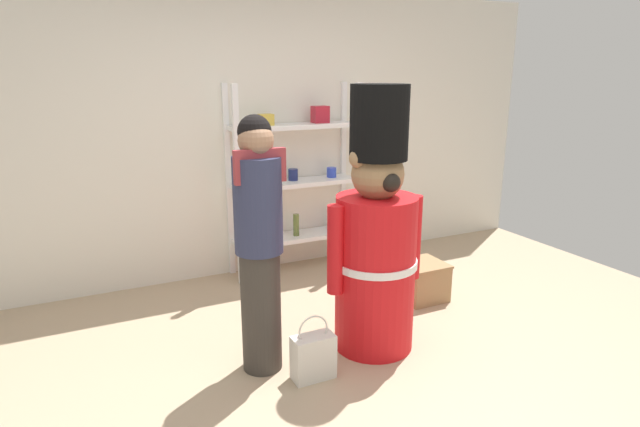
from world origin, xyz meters
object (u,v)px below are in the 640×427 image
object	(u,v)px
merchandise_shelf	(295,180)
person_shopper	(259,240)
display_crate	(422,281)
shopping_bag	(313,356)
teddy_bear_guard	(376,241)

from	to	relation	value
merchandise_shelf	person_shopper	size ratio (longest dim) A/B	1.09
person_shopper	display_crate	xyz separation A→B (m)	(1.58, 0.43, -0.71)
person_shopper	shopping_bag	world-z (taller)	person_shopper
teddy_bear_guard	display_crate	world-z (taller)	teddy_bear_guard
display_crate	teddy_bear_guard	bearing A→B (deg)	-147.52
teddy_bear_guard	shopping_bag	bearing A→B (deg)	-160.75
shopping_bag	display_crate	bearing A→B (deg)	27.33
teddy_bear_guard	person_shopper	xyz separation A→B (m)	(-0.80, 0.07, 0.10)
teddy_bear_guard	merchandise_shelf	bearing A→B (deg)	85.97
display_crate	shopping_bag	bearing A→B (deg)	-152.67
merchandise_shelf	teddy_bear_guard	world-z (taller)	teddy_bear_guard
shopping_bag	display_crate	world-z (taller)	shopping_bag
merchandise_shelf	shopping_bag	distance (m)	2.08
merchandise_shelf	shopping_bag	size ratio (longest dim) A/B	4.15
merchandise_shelf	person_shopper	distance (m)	1.81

